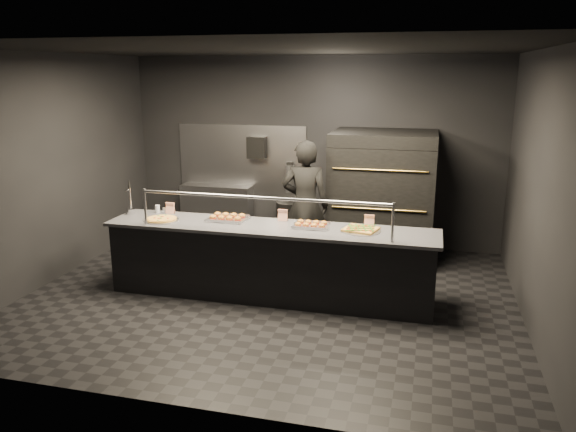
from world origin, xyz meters
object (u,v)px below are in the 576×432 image
object	(u,v)px
slider_tray_b	(311,225)
square_pizza	(361,229)
fire_extinguisher	(290,178)
trash_bin	(289,223)
prep_shelf	(217,211)
worker	(305,205)
slider_tray_a	(228,218)
beer_tap	(130,204)
service_counter	(270,261)
round_pizza	(161,219)
towel_dispenser	(257,147)
pizza_oven	(382,195)

from	to	relation	value
slider_tray_b	square_pizza	distance (m)	0.61
fire_extinguisher	trash_bin	distance (m)	0.73
fire_extinguisher	trash_bin	size ratio (longest dim) A/B	0.71
prep_shelf	worker	bearing A→B (deg)	-32.09
slider_tray_a	square_pizza	distance (m)	1.71
beer_tap	slider_tray_b	world-z (taller)	beer_tap
slider_tray_a	square_pizza	world-z (taller)	slider_tray_a
service_counter	slider_tray_a	xyz separation A→B (m)	(-0.60, 0.15, 0.49)
fire_extinguisher	trash_bin	bearing A→B (deg)	-78.48
fire_extinguisher	trash_bin	xyz separation A→B (m)	(0.04, -0.18, -0.71)
service_counter	round_pizza	world-z (taller)	service_counter
round_pizza	worker	world-z (taller)	worker
towel_dispenser	square_pizza	world-z (taller)	towel_dispenser
service_counter	trash_bin	world-z (taller)	service_counter
slider_tray_b	service_counter	bearing A→B (deg)	-169.84
slider_tray_a	worker	world-z (taller)	worker
service_counter	towel_dispenser	world-z (taller)	towel_dispenser
round_pizza	service_counter	bearing A→B (deg)	3.40
prep_shelf	square_pizza	world-z (taller)	square_pizza
beer_tap	slider_tray_a	size ratio (longest dim) A/B	0.89
prep_shelf	slider_tray_a	size ratio (longest dim) A/B	2.27
round_pizza	trash_bin	size ratio (longest dim) A/B	0.63
slider_tray_b	worker	bearing A→B (deg)	106.09
service_counter	prep_shelf	distance (m)	2.82
towel_dispenser	slider_tray_b	bearing A→B (deg)	-58.69
slider_tray_b	trash_bin	bearing A→B (deg)	110.88
slider_tray_a	pizza_oven	bearing A→B (deg)	44.18
fire_extinguisher	prep_shelf	bearing A→B (deg)	-176.34
beer_tap	slider_tray_a	bearing A→B (deg)	1.09
pizza_oven	worker	distance (m)	1.24
fire_extinguisher	slider_tray_a	bearing A→B (deg)	-96.35
beer_tap	trash_bin	bearing A→B (deg)	52.01
towel_dispenser	slider_tray_b	world-z (taller)	towel_dispenser
square_pizza	slider_tray_a	bearing A→B (deg)	176.80
beer_tap	trash_bin	size ratio (longest dim) A/B	0.67
beer_tap	worker	size ratio (longest dim) A/B	0.26
pizza_oven	round_pizza	world-z (taller)	pizza_oven
service_counter	round_pizza	size ratio (longest dim) A/B	9.15
fire_extinguisher	trash_bin	world-z (taller)	fire_extinguisher
slider_tray_a	trash_bin	bearing A→B (deg)	82.11
prep_shelf	beer_tap	size ratio (longest dim) A/B	2.55
beer_tap	fire_extinguisher	bearing A→B (deg)	54.89
pizza_oven	towel_dispenser	distance (m)	2.23
service_counter	trash_bin	size ratio (longest dim) A/B	5.80
trash_bin	worker	bearing A→B (deg)	-64.17
worker	prep_shelf	bearing A→B (deg)	-35.74
fire_extinguisher	slider_tray_a	xyz separation A→B (m)	(-0.25, -2.25, -0.11)
fire_extinguisher	square_pizza	bearing A→B (deg)	-58.11
round_pizza	slider_tray_a	xyz separation A→B (m)	(0.81, 0.23, 0.01)
slider_tray_b	pizza_oven	bearing A→B (deg)	68.86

